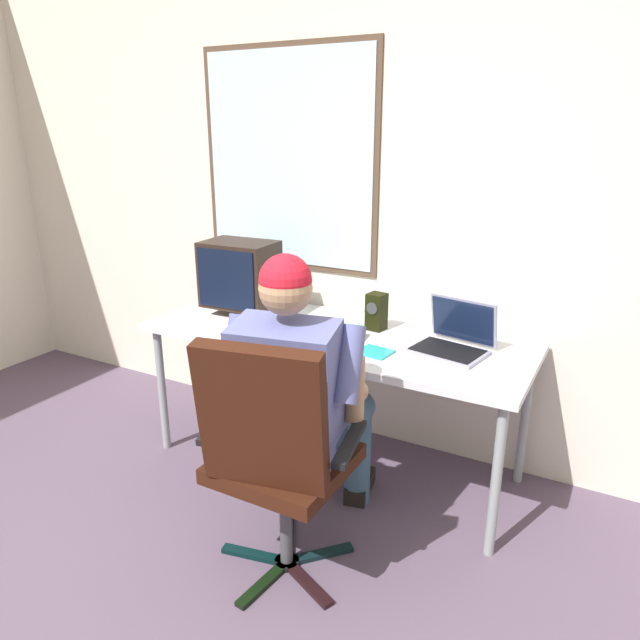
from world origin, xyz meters
name	(u,v)px	position (x,y,z in m)	size (l,w,h in m)	color
wall_rear	(377,192)	(-0.02, 2.12, 1.36)	(5.57, 0.08, 2.71)	beige
desk	(334,343)	(-0.04, 1.71, 0.67)	(1.88, 0.72, 0.73)	gray
office_chair	(274,449)	(0.16, 0.85, 0.59)	(0.61, 0.57, 1.03)	black
person_seated	(300,397)	(0.11, 1.12, 0.67)	(0.60, 0.85, 1.27)	#36536B
crt_monitor	(240,275)	(-0.60, 1.71, 0.95)	(0.38, 0.28, 0.40)	beige
laptop	(455,337)	(0.53, 1.77, 0.79)	(0.36, 0.33, 0.23)	gray
wine_glass	(281,318)	(-0.23, 1.52, 0.83)	(0.08, 0.08, 0.15)	silver
desk_speaker	(376,311)	(0.11, 1.86, 0.82)	(0.10, 0.10, 0.18)	black
book_stack	(341,333)	(0.02, 1.65, 0.75)	(0.21, 0.16, 0.06)	#28292A
cd_case	(375,352)	(0.24, 1.56, 0.73)	(0.16, 0.14, 0.01)	teal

